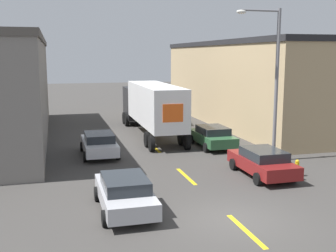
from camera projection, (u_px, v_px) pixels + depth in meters
ground_plane at (233, 219)px, 15.72m from camera, size 160.00×160.00×0.00m
road_centerline at (186, 176)px, 21.29m from camera, size 0.20×16.81×0.01m
warehouse_right at (266, 82)px, 38.40m from camera, size 11.34×25.27×7.28m
semi_truck at (151, 104)px, 32.10m from camera, size 2.78×13.38×3.95m
parked_car_right_mid at (212, 136)px, 27.99m from camera, size 2.12×4.52×1.40m
parked_car_left_far at (99, 144)px, 25.64m from camera, size 2.12×4.52×1.40m
parked_car_right_far at (170, 115)px, 37.96m from camera, size 2.12×4.52×1.40m
parked_car_right_near at (263, 162)px, 21.28m from camera, size 2.12×4.52×1.40m
parked_car_left_near at (125, 193)px, 16.51m from camera, size 2.12×4.52×1.40m
street_lamp at (272, 75)px, 23.55m from camera, size 2.66×0.32×8.60m
fire_hydrant at (297, 168)px, 21.24m from camera, size 0.22×0.22×0.87m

